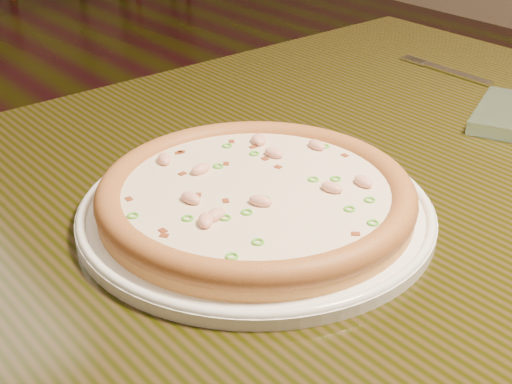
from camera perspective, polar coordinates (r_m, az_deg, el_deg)
hero_table at (r=0.89m, az=3.92°, el=-3.74°), size 1.20×0.80×0.75m
plate at (r=0.74m, az=0.00°, el=-1.45°), size 0.37×0.37×0.02m
pizza at (r=0.73m, az=-0.00°, el=-0.19°), size 0.33×0.33×0.03m
fork at (r=1.20m, az=15.12°, el=9.36°), size 0.02×0.18×0.00m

